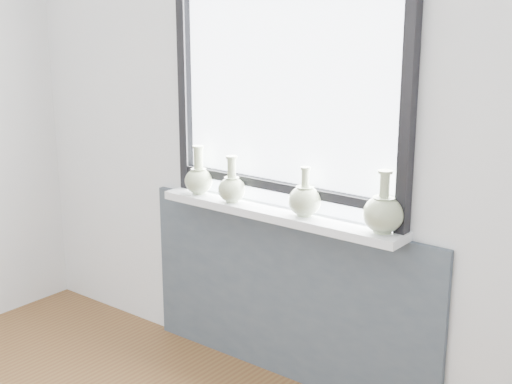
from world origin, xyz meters
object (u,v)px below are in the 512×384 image
Objects in this scene: vase_a at (199,178)px; vase_b at (232,187)px; vase_c at (305,199)px; vase_d at (383,212)px; windowsill at (277,214)px.

vase_b is (0.23, -0.02, -0.01)m from vase_a.
vase_c is 0.40m from vase_d.
vase_b is (-0.26, -0.03, 0.09)m from windowsill.
vase_d is at bearing 0.17° from windowsill.
vase_d is (1.05, 0.01, 0.01)m from vase_a.
vase_d is (0.82, 0.03, 0.02)m from vase_b.
vase_a is at bearing -179.41° from vase_d.
vase_b is at bearing -176.40° from vase_c.
vase_c is at bearing -179.79° from vase_d.
vase_a is 0.92× the size of vase_d.
vase_b is at bearing -178.06° from vase_d.
vase_d is at bearing 1.94° from vase_b.
vase_c reaches higher than windowsill.
vase_a is 1.08× the size of vase_b.
vase_c is 0.85× the size of vase_d.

